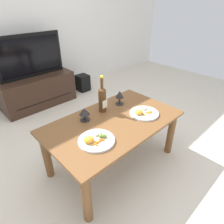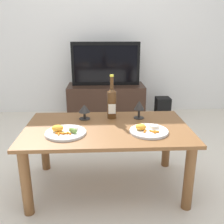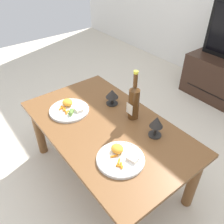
{
  "view_description": "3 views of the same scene",
  "coord_description": "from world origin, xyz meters",
  "px_view_note": "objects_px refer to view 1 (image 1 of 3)",
  "views": [
    {
      "loc": [
        -1.0,
        -1.04,
        1.45
      ],
      "look_at": [
        0.0,
        0.02,
        0.58
      ],
      "focal_mm": 31.12,
      "sensor_mm": 36.0,
      "label": 1
    },
    {
      "loc": [
        -0.05,
        -1.73,
        1.19
      ],
      "look_at": [
        0.04,
        0.05,
        0.6
      ],
      "focal_mm": 40.28,
      "sensor_mm": 36.0,
      "label": 2
    },
    {
      "loc": [
        0.95,
        -0.69,
        1.5
      ],
      "look_at": [
        0.01,
        0.04,
        0.6
      ],
      "focal_mm": 37.24,
      "sensor_mm": 36.0,
      "label": 3
    }
  ],
  "objects_px": {
    "tv_stand": "(38,90)",
    "dinner_plate_left": "(96,140)",
    "dinner_plate_right": "(144,113)",
    "wine_bottle": "(102,98)",
    "floor_speaker": "(83,83)",
    "goblet_right": "(120,95)",
    "goblet_left": "(84,112)",
    "dining_table": "(113,129)",
    "tv_screen": "(30,56)"
  },
  "relations": [
    {
      "from": "floor_speaker",
      "to": "dinner_plate_right",
      "type": "relative_size",
      "value": 1.03
    },
    {
      "from": "dining_table",
      "to": "tv_screen",
      "type": "relative_size",
      "value": 1.31
    },
    {
      "from": "floor_speaker",
      "to": "goblet_right",
      "type": "bearing_deg",
      "value": -111.91
    },
    {
      "from": "wine_bottle",
      "to": "goblet_left",
      "type": "distance_m",
      "value": 0.23
    },
    {
      "from": "tv_screen",
      "to": "dinner_plate_right",
      "type": "xyz_separation_m",
      "value": [
        0.25,
        -1.81,
        -0.24
      ]
    },
    {
      "from": "tv_stand",
      "to": "dinner_plate_right",
      "type": "relative_size",
      "value": 3.87
    },
    {
      "from": "tv_stand",
      "to": "tv_screen",
      "type": "relative_size",
      "value": 1.14
    },
    {
      "from": "dining_table",
      "to": "dinner_plate_right",
      "type": "bearing_deg",
      "value": -21.62
    },
    {
      "from": "dinner_plate_right",
      "to": "goblet_left",
      "type": "bearing_deg",
      "value": 147.18
    },
    {
      "from": "tv_screen",
      "to": "goblet_right",
      "type": "bearing_deg",
      "value": -81.45
    },
    {
      "from": "wine_bottle",
      "to": "dinner_plate_right",
      "type": "relative_size",
      "value": 1.3
    },
    {
      "from": "tv_screen",
      "to": "floor_speaker",
      "type": "distance_m",
      "value": 1.01
    },
    {
      "from": "goblet_left",
      "to": "wine_bottle",
      "type": "bearing_deg",
      "value": 3.28
    },
    {
      "from": "dining_table",
      "to": "dinner_plate_left",
      "type": "relative_size",
      "value": 4.28
    },
    {
      "from": "tv_stand",
      "to": "floor_speaker",
      "type": "xyz_separation_m",
      "value": [
        0.81,
        -0.05,
        -0.09
      ]
    },
    {
      "from": "floor_speaker",
      "to": "goblet_left",
      "type": "xyz_separation_m",
      "value": [
        -1.02,
        -1.47,
        0.44
      ]
    },
    {
      "from": "wine_bottle",
      "to": "goblet_left",
      "type": "bearing_deg",
      "value": -176.72
    },
    {
      "from": "tv_stand",
      "to": "floor_speaker",
      "type": "bearing_deg",
      "value": -3.29
    },
    {
      "from": "tv_screen",
      "to": "goblet_right",
      "type": "height_order",
      "value": "tv_screen"
    },
    {
      "from": "tv_stand",
      "to": "dinner_plate_left",
      "type": "relative_size",
      "value": 3.72
    },
    {
      "from": "dining_table",
      "to": "tv_screen",
      "type": "xyz_separation_m",
      "value": [
        0.04,
        1.7,
        0.34
      ]
    },
    {
      "from": "tv_stand",
      "to": "dinner_plate_right",
      "type": "bearing_deg",
      "value": -82.21
    },
    {
      "from": "tv_screen",
      "to": "goblet_right",
      "type": "xyz_separation_m",
      "value": [
        0.23,
        -1.51,
        -0.15
      ]
    },
    {
      "from": "tv_screen",
      "to": "wine_bottle",
      "type": "height_order",
      "value": "tv_screen"
    },
    {
      "from": "tv_screen",
      "to": "wine_bottle",
      "type": "relative_size",
      "value": 2.6
    },
    {
      "from": "tv_screen",
      "to": "wine_bottle",
      "type": "distance_m",
      "value": 1.5
    },
    {
      "from": "dinner_plate_right",
      "to": "dinner_plate_left",
      "type": "bearing_deg",
      "value": -179.96
    },
    {
      "from": "floor_speaker",
      "to": "goblet_left",
      "type": "height_order",
      "value": "goblet_left"
    },
    {
      "from": "goblet_right",
      "to": "dinner_plate_left",
      "type": "height_order",
      "value": "goblet_right"
    },
    {
      "from": "goblet_left",
      "to": "dinner_plate_left",
      "type": "bearing_deg",
      "value": -111.72
    },
    {
      "from": "dinner_plate_right",
      "to": "wine_bottle",
      "type": "bearing_deg",
      "value": 127.84
    },
    {
      "from": "goblet_right",
      "to": "dinner_plate_left",
      "type": "relative_size",
      "value": 0.52
    },
    {
      "from": "tv_stand",
      "to": "wine_bottle",
      "type": "xyz_separation_m",
      "value": [
        0.01,
        -1.5,
        0.41
      ]
    },
    {
      "from": "dining_table",
      "to": "dinner_plate_right",
      "type": "distance_m",
      "value": 0.32
    },
    {
      "from": "tv_screen",
      "to": "goblet_right",
      "type": "relative_size",
      "value": 6.31
    },
    {
      "from": "wine_bottle",
      "to": "dinner_plate_left",
      "type": "xyz_separation_m",
      "value": [
        -0.34,
        -0.31,
        -0.12
      ]
    },
    {
      "from": "goblet_right",
      "to": "floor_speaker",
      "type": "bearing_deg",
      "value": 68.49
    },
    {
      "from": "floor_speaker",
      "to": "dinner_plate_left",
      "type": "xyz_separation_m",
      "value": [
        -1.14,
        -1.76,
        0.38
      ]
    },
    {
      "from": "tv_screen",
      "to": "dinner_plate_right",
      "type": "distance_m",
      "value": 1.84
    },
    {
      "from": "goblet_left",
      "to": "dinner_plate_right",
      "type": "xyz_separation_m",
      "value": [
        0.46,
        -0.3,
        -0.07
      ]
    },
    {
      "from": "dining_table",
      "to": "dinner_plate_left",
      "type": "xyz_separation_m",
      "value": [
        -0.29,
        -0.11,
        0.1
      ]
    },
    {
      "from": "dining_table",
      "to": "floor_speaker",
      "type": "relative_size",
      "value": 4.3
    },
    {
      "from": "tv_screen",
      "to": "goblet_left",
      "type": "bearing_deg",
      "value": -97.99
    },
    {
      "from": "dining_table",
      "to": "goblet_right",
      "type": "xyz_separation_m",
      "value": [
        0.26,
        0.18,
        0.19
      ]
    },
    {
      "from": "tv_screen",
      "to": "wine_bottle",
      "type": "bearing_deg",
      "value": -89.71
    },
    {
      "from": "tv_screen",
      "to": "dinner_plate_left",
      "type": "distance_m",
      "value": 1.85
    },
    {
      "from": "goblet_right",
      "to": "dinner_plate_left",
      "type": "bearing_deg",
      "value": -151.96
    },
    {
      "from": "goblet_right",
      "to": "dinner_plate_right",
      "type": "distance_m",
      "value": 0.31
    },
    {
      "from": "wine_bottle",
      "to": "dinner_plate_left",
      "type": "relative_size",
      "value": 1.25
    },
    {
      "from": "tv_screen",
      "to": "dinner_plate_left",
      "type": "height_order",
      "value": "tv_screen"
    }
  ]
}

